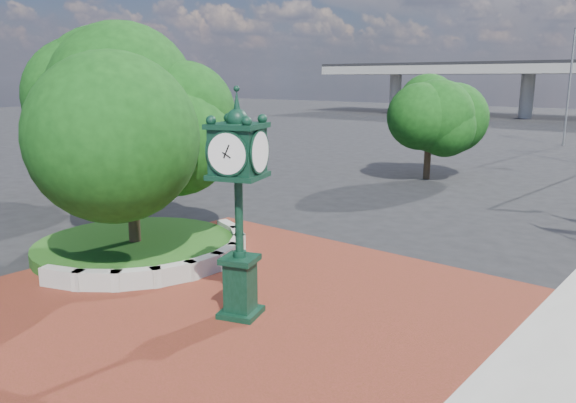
# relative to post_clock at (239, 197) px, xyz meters

# --- Properties ---
(ground) EXTENTS (200.00, 200.00, 0.00)m
(ground) POSITION_rel_post_clock_xyz_m (-0.88, 1.32, -2.81)
(ground) COLOR black
(ground) RESTS_ON ground
(plaza) EXTENTS (12.00, 12.00, 0.04)m
(plaza) POSITION_rel_post_clock_xyz_m (-0.88, 0.32, -2.79)
(plaza) COLOR maroon
(plaza) RESTS_ON ground
(planter_wall) EXTENTS (2.96, 6.77, 0.54)m
(planter_wall) POSITION_rel_post_clock_xyz_m (-3.59, 1.32, -2.54)
(planter_wall) COLOR #9E9B93
(planter_wall) RESTS_ON ground
(grass_bed) EXTENTS (6.10, 6.10, 0.40)m
(grass_bed) POSITION_rel_post_clock_xyz_m (-5.88, 1.32, -2.61)
(grass_bed) COLOR #184413
(grass_bed) RESTS_ON ground
(tree_planter) EXTENTS (5.20, 5.20, 6.33)m
(tree_planter) POSITION_rel_post_clock_xyz_m (-5.88, 1.32, 0.91)
(tree_planter) COLOR #38281C
(tree_planter) RESTS_ON ground
(tree_northwest) EXTENTS (5.60, 5.60, 6.93)m
(tree_northwest) POSITION_rel_post_clock_xyz_m (-13.88, 6.32, 1.31)
(tree_northwest) COLOR #38281C
(tree_northwest) RESTS_ON ground
(tree_street) EXTENTS (4.40, 4.40, 5.45)m
(tree_street) POSITION_rel_post_clock_xyz_m (-4.88, 19.32, 0.43)
(tree_street) COLOR #38281C
(tree_street) RESTS_ON ground
(post_clock) EXTENTS (1.30, 1.30, 5.12)m
(post_clock) POSITION_rel_post_clock_xyz_m (0.00, 0.00, 0.00)
(post_clock) COLOR black
(post_clock) RESTS_ON ground
(street_lamp_far) EXTENTS (2.07, 0.38, 9.22)m
(street_lamp_far) POSITION_rel_post_clock_xyz_m (-3.12, 40.70, 2.59)
(street_lamp_far) COLOR slate
(street_lamp_far) RESTS_ON ground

